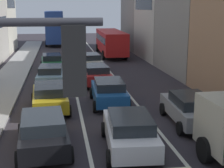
# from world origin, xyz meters

# --- Properties ---
(sidewalk_left) EXTENTS (2.60, 64.00, 0.14)m
(sidewalk_left) POSITION_xyz_m (-6.70, 20.00, 0.07)
(sidewalk_left) COLOR #979797
(sidewalk_left) RESTS_ON ground
(lane_stripe_left) EXTENTS (0.16, 60.00, 0.01)m
(lane_stripe_left) POSITION_xyz_m (-1.70, 20.00, 0.01)
(lane_stripe_left) COLOR silver
(lane_stripe_left) RESTS_ON ground
(lane_stripe_right) EXTENTS (0.16, 60.00, 0.01)m
(lane_stripe_right) POSITION_xyz_m (1.70, 20.00, 0.01)
(lane_stripe_right) COLOR silver
(lane_stripe_right) RESTS_ON ground
(building_row_right) EXTENTS (7.20, 43.90, 14.29)m
(building_row_right) POSITION_xyz_m (9.90, 23.06, 6.25)
(building_row_right) COLOR gray
(building_row_right) RESTS_ON ground
(sedan_centre_lane_second) EXTENTS (2.29, 4.41, 1.49)m
(sedan_centre_lane_second) POSITION_xyz_m (-0.07, 7.14, 0.80)
(sedan_centre_lane_second) COLOR silver
(sedan_centre_lane_second) RESTS_ON ground
(wagon_left_lane_second) EXTENTS (2.30, 4.41, 1.49)m
(wagon_left_lane_second) POSITION_xyz_m (-3.46, 7.66, 0.80)
(wagon_left_lane_second) COLOR black
(wagon_left_lane_second) RESTS_ON ground
(hatchback_centre_lane_third) EXTENTS (2.18, 4.36, 1.49)m
(hatchback_centre_lane_third) POSITION_xyz_m (0.07, 13.62, 0.80)
(hatchback_centre_lane_third) COLOR #194C8C
(hatchback_centre_lane_third) RESTS_ON ground
(sedan_left_lane_third) EXTENTS (2.26, 4.39, 1.49)m
(sedan_left_lane_third) POSITION_xyz_m (-3.32, 13.01, 0.80)
(sedan_left_lane_third) COLOR #B29319
(sedan_left_lane_third) RESTS_ON ground
(coupe_centre_lane_fourth) EXTENTS (2.26, 4.40, 1.49)m
(coupe_centre_lane_fourth) POSITION_xyz_m (-0.12, 18.88, 0.80)
(coupe_centre_lane_fourth) COLOR #A51E1E
(coupe_centre_lane_fourth) RESTS_ON ground
(sedan_left_lane_fourth) EXTENTS (2.23, 4.38, 1.49)m
(sedan_left_lane_fourth) POSITION_xyz_m (-3.37, 19.13, 0.80)
(sedan_left_lane_fourth) COLOR #759EB7
(sedan_left_lane_fourth) RESTS_ON ground
(sedan_centre_lane_fifth) EXTENTS (2.29, 4.41, 1.49)m
(sedan_centre_lane_fifth) POSITION_xyz_m (0.03, 25.08, 0.80)
(sedan_centre_lane_fifth) COLOR beige
(sedan_centre_lane_fifth) RESTS_ON ground
(sedan_left_lane_fifth) EXTENTS (2.24, 4.38, 1.49)m
(sedan_left_lane_fifth) POSITION_xyz_m (-3.41, 25.26, 0.80)
(sedan_left_lane_fifth) COLOR #19592D
(sedan_left_lane_fifth) RESTS_ON ground
(sedan_right_lane_behind_truck) EXTENTS (2.20, 4.37, 1.49)m
(sedan_right_lane_behind_truck) POSITION_xyz_m (3.47, 9.65, 0.80)
(sedan_right_lane_behind_truck) COLOR gray
(sedan_right_lane_behind_truck) RESTS_ON ground
(bus_mid_queue_primary) EXTENTS (2.95, 10.55, 2.90)m
(bus_mid_queue_primary) POSITION_xyz_m (3.37, 33.99, 1.76)
(bus_mid_queue_primary) COLOR #B21919
(bus_mid_queue_primary) RESTS_ON ground
(bus_far_queue_secondary) EXTENTS (2.82, 10.51, 5.06)m
(bus_far_queue_secondary) POSITION_xyz_m (-3.28, 47.70, 2.83)
(bus_far_queue_secondary) COLOR navy
(bus_far_queue_secondary) RESTS_ON ground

